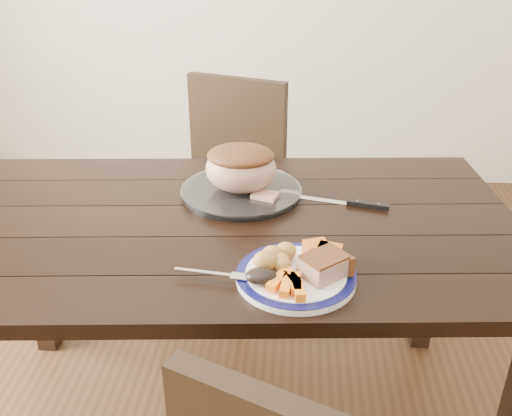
# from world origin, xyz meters

# --- Properties ---
(dining_table) EXTENTS (1.67, 1.04, 0.75)m
(dining_table) POSITION_xyz_m (0.00, 0.00, 0.66)
(dining_table) COLOR black
(dining_table) RESTS_ON ground
(chair_far) EXTENTS (0.53, 0.54, 0.93)m
(chair_far) POSITION_xyz_m (-0.10, 0.73, 0.52)
(chair_far) COLOR black
(chair_far) RESTS_ON ground
(dinner_plate) EXTENTS (0.28, 0.28, 0.02)m
(dinner_plate) POSITION_xyz_m (0.19, -0.27, 0.76)
(dinner_plate) COLOR white
(dinner_plate) RESTS_ON dining_table
(plate_rim) EXTENTS (0.28, 0.28, 0.02)m
(plate_rim) POSITION_xyz_m (0.19, -0.27, 0.77)
(plate_rim) COLOR #0C0D3E
(plate_rim) RESTS_ON dinner_plate
(serving_platter) EXTENTS (0.35, 0.35, 0.02)m
(serving_platter) POSITION_xyz_m (0.02, 0.16, 0.76)
(serving_platter) COLOR white
(serving_platter) RESTS_ON dining_table
(pork_slice) EXTENTS (0.13, 0.12, 0.04)m
(pork_slice) POSITION_xyz_m (0.25, -0.28, 0.79)
(pork_slice) COLOR #A77966
(pork_slice) RESTS_ON dinner_plate
(roasted_potatoes) EXTENTS (0.10, 0.10, 0.05)m
(roasted_potatoes) POSITION_xyz_m (0.14, -0.25, 0.79)
(roasted_potatoes) COLOR gold
(roasted_potatoes) RESTS_ON dinner_plate
(carrot_batons) EXTENTS (0.09, 0.11, 0.02)m
(carrot_batons) POSITION_xyz_m (0.18, -0.34, 0.78)
(carrot_batons) COLOR orange
(carrot_batons) RESTS_ON dinner_plate
(pumpkin_wedges) EXTENTS (0.10, 0.07, 0.04)m
(pumpkin_wedges) POSITION_xyz_m (0.25, -0.21, 0.79)
(pumpkin_wedges) COLOR orange
(pumpkin_wedges) RESTS_ON dinner_plate
(dark_mushroom) EXTENTS (0.07, 0.05, 0.03)m
(dark_mushroom) POSITION_xyz_m (0.11, -0.32, 0.79)
(dark_mushroom) COLOR black
(dark_mushroom) RESTS_ON dinner_plate
(fork) EXTENTS (0.18, 0.04, 0.00)m
(fork) POSITION_xyz_m (0.01, -0.30, 0.77)
(fork) COLOR silver
(fork) RESTS_ON dinner_plate
(roast_joint) EXTENTS (0.21, 0.18, 0.14)m
(roast_joint) POSITION_xyz_m (0.02, 0.16, 0.83)
(roast_joint) COLOR tan
(roast_joint) RESTS_ON serving_platter
(cut_slice) EXTENTS (0.08, 0.07, 0.02)m
(cut_slice) POSITION_xyz_m (0.10, 0.11, 0.78)
(cut_slice) COLOR tan
(cut_slice) RESTS_ON serving_platter
(carving_knife) EXTENTS (0.32, 0.10, 0.01)m
(carving_knife) POSITION_xyz_m (0.35, 0.12, 0.76)
(carving_knife) COLOR silver
(carving_knife) RESTS_ON dining_table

